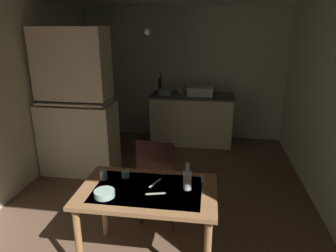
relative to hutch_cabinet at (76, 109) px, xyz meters
name	(u,v)px	position (x,y,z in m)	size (l,w,h in m)	color
ground_plane	(163,194)	(1.28, -0.45, -0.94)	(5.36, 5.36, 0.00)	brown
wall_back	(183,74)	(1.28, 1.78, 0.23)	(3.73, 0.10, 2.35)	beige
wall_left	(14,98)	(-0.59, -0.45, 0.23)	(0.10, 4.46, 2.35)	beige
hutch_cabinet	(76,109)	(0.00, 0.00, 0.00)	(1.03, 0.51, 2.02)	beige
counter_cabinet	(192,119)	(1.48, 1.41, -0.50)	(1.44, 0.64, 0.88)	beige
sink_basin	(200,91)	(1.62, 1.41, 0.01)	(0.44, 0.34, 0.15)	white
hand_pump	(160,84)	(0.90, 1.46, 0.10)	(0.05, 0.27, 0.39)	#232328
mixing_bowl_counter	(165,92)	(1.01, 1.36, -0.02)	(0.24, 0.24, 0.09)	#9EB2C6
stoneware_crock	(181,90)	(1.28, 1.47, 0.00)	(0.14, 0.14, 0.13)	beige
dining_table	(148,200)	(1.35, -1.59, -0.31)	(1.15, 0.72, 0.74)	#9D6D44
chair_far_side	(159,180)	(1.33, -1.01, -0.43)	(0.46, 0.46, 0.97)	#3A2119
serving_bowl_wide	(104,194)	(1.04, -1.76, -0.18)	(0.16, 0.16, 0.05)	#ADD1C1
mug_tall	(104,175)	(0.93, -1.49, -0.16)	(0.06, 0.06, 0.09)	#9EB2C6
mug_dark	(126,174)	(1.11, -1.42, -0.18)	(0.07, 0.07, 0.06)	#9EB2C6
glass_bottle	(187,179)	(1.67, -1.54, -0.12)	(0.07, 0.07, 0.24)	#B7BCC1
table_knife	(155,183)	(1.39, -1.49, -0.21)	(0.17, 0.02, 0.01)	silver
teaspoon_near_bowl	(156,194)	(1.43, -1.66, -0.21)	(0.16, 0.02, 0.01)	beige
teaspoon_by_cup	(202,178)	(1.79, -1.34, -0.21)	(0.14, 0.02, 0.01)	beige
pendant_bulb	(148,32)	(1.05, -0.10, 1.01)	(0.08, 0.08, 0.08)	#F9EFCC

